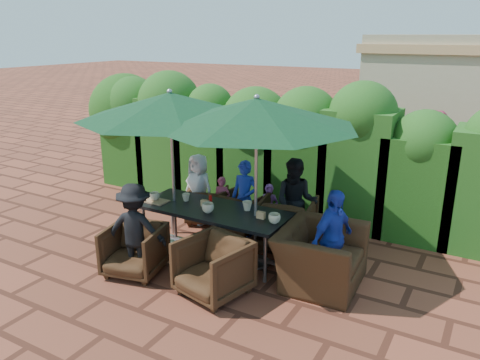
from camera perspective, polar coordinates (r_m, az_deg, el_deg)
The scene contains 30 objects.
ground at distance 7.17m, azimuth -3.38°, elevation -9.27°, with size 80.00×80.00×0.00m, color brown.
dining_table at distance 6.95m, azimuth -3.30°, elevation -4.07°, with size 2.29×0.90×0.75m.
umbrella_left at distance 6.96m, azimuth -8.52°, elevation 8.93°, with size 2.73×2.73×2.46m.
umbrella_right at distance 6.27m, azimuth 2.04°, elevation 8.19°, with size 2.77×2.77×2.46m.
chair_far_left at distance 8.32m, azimuth -4.04°, elevation -2.86°, with size 0.67×0.62×0.69m, color black.
chair_far_mid at distance 7.92m, azimuth 0.08°, elevation -3.70°, with size 0.71×0.66×0.73m, color black.
chair_far_right at distance 7.41m, azimuth 5.79°, elevation -4.80°, with size 0.83×0.78×0.86m, color black.
chair_near_left at distance 6.71m, azimuth -12.76°, elevation -8.07°, with size 0.74×0.70×0.77m, color black.
chair_near_right at distance 6.04m, azimuth -3.29°, elevation -10.31°, with size 0.80×0.74×0.82m, color black.
chair_end_right at distance 6.33m, azimuth 9.80°, elevation -8.11°, with size 1.18×0.77×1.04m, color black.
adult_far_left at distance 8.22m, azimuth -5.05°, elevation -1.06°, with size 0.61×0.37×1.24m, color white.
adult_far_mid at distance 7.66m, azimuth 0.57°, elevation -2.29°, with size 0.46×0.37×1.27m, color #2038B1.
adult_far_right at distance 7.34m, azimuth 6.83°, elevation -2.76°, with size 0.68×0.41×1.41m, color black.
adult_near_left at distance 6.62m, azimuth -12.63°, elevation -5.84°, with size 0.83×0.38×1.30m, color black.
adult_end_right at distance 6.24m, azimuth 11.19°, elevation -7.04°, with size 0.78×0.39×1.34m, color #2038B1.
child_left at distance 8.12m, azimuth -2.22°, elevation -2.64°, with size 0.31×0.26×0.87m, color #D24A71.
child_right at distance 7.77m, azimuth 3.55°, elevation -3.62°, with size 0.31×0.25×0.86m, color #9E4CA5.
pedestrian_a at distance 9.98m, azimuth 16.63°, elevation 3.12°, with size 1.64×0.59×1.76m, color #28954F.
pedestrian_b at distance 10.00m, azimuth 22.18°, elevation 2.76°, with size 0.87×0.53×1.82m, color #D24A71.
cup_a at distance 7.35m, azimuth -10.41°, elevation -1.99°, with size 0.16×0.16×0.13m, color beige.
cup_b at distance 7.26m, azimuth -6.60°, elevation -2.11°, with size 0.12×0.12×0.12m, color beige.
cup_c at distance 6.76m, azimuth -3.94°, elevation -3.39°, with size 0.18×0.18×0.14m, color beige.
cup_d at distance 6.83m, azimuth 0.89°, elevation -3.18°, with size 0.15×0.15×0.14m, color beige.
cup_e at distance 6.39m, azimuth 4.22°, elevation -4.70°, with size 0.17×0.17×0.13m, color beige.
ketchup_bottle at distance 7.01m, azimuth -3.59°, elevation -2.50°, with size 0.04×0.04×0.17m, color #B20C0A.
sauce_bottle at distance 7.07m, azimuth -3.69°, elevation -2.33°, with size 0.04×0.04×0.17m, color #4C230C.
serving_tray at distance 7.30m, azimuth -10.15°, elevation -2.56°, with size 0.35×0.25×0.02m, color #A0734D.
number_block_left at distance 7.00m, azimuth -4.30°, elevation -2.84°, with size 0.12×0.06×0.10m, color tan.
number_block_right at distance 6.54m, azimuth 2.56°, elevation -4.30°, with size 0.12×0.06×0.10m, color tan.
hedge_wall at distance 8.79m, azimuth 2.96°, elevation 5.13°, with size 9.10×1.60×2.52m.
Camera 1 is at (3.53, -5.35, 3.22)m, focal length 35.00 mm.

